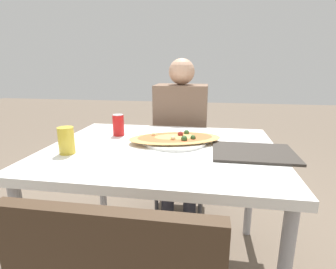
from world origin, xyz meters
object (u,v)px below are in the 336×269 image
Objects in this scene: drink_glass at (66,140)px; chair_far_seated at (182,143)px; person_seated at (181,125)px; pizza_main at (175,139)px; soda_can at (118,125)px; dining_table at (162,160)px.

chair_far_seated is at bearing 65.40° from drink_glass.
chair_far_seated is 0.78× the size of person_seated.
drink_glass is (-0.48, -0.26, 0.04)m from pizza_main.
person_seated is at bearing 93.54° from pizza_main.
person_seated is at bearing 57.64° from soda_can.
person_seated reaches higher than dining_table.
chair_far_seated reaches higher than dining_table.
drink_glass reaches higher than soda_can.
person_seated is at bearing 62.48° from drink_glass.
person_seated is 9.37× the size of drink_glass.
dining_table is 2.12× the size of pizza_main.
dining_table is 0.97× the size of person_seated.
chair_far_seated is 0.75m from soda_can.
person_seated is (-0.00, -0.12, 0.18)m from chair_far_seated.
pizza_main is at bearing 57.68° from dining_table.
person_seated is 0.60m from pizza_main.
soda_can is (-0.35, 0.09, 0.04)m from pizza_main.
person_seated reaches higher than drink_glass.
soda_can is 0.38m from drink_glass.
pizza_main is 4.29× the size of drink_glass.
person_seated is at bearing 88.22° from dining_table.
person_seated is at bearing 90.00° from chair_far_seated.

